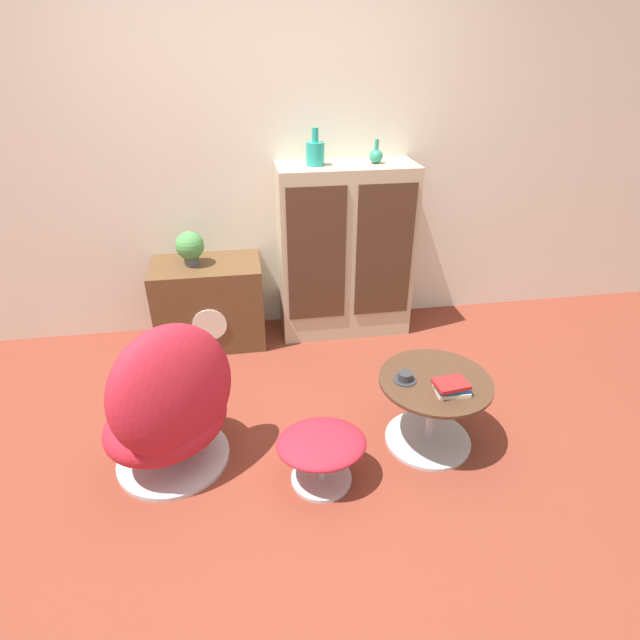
{
  "coord_description": "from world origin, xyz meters",
  "views": [
    {
      "loc": [
        -0.19,
        -1.77,
        1.92
      ],
      "look_at": [
        0.2,
        0.64,
        0.55
      ],
      "focal_mm": 28.0,
      "sensor_mm": 36.0,
      "label": 1
    }
  ],
  "objects_px": {
    "potted_plant": "(190,247)",
    "teacup": "(405,377)",
    "sideboard": "(345,252)",
    "vase_inner_left": "(376,155)",
    "book_stack": "(452,387)",
    "egg_chair": "(170,408)",
    "vase_leftmost": "(315,153)",
    "tv_console": "(210,303)",
    "ottoman": "(321,448)",
    "coffee_table": "(432,407)"
  },
  "relations": [
    {
      "from": "vase_leftmost",
      "to": "tv_console",
      "type": "bearing_deg",
      "value": -177.13
    },
    {
      "from": "sideboard",
      "to": "ottoman",
      "type": "xyz_separation_m",
      "value": [
        -0.41,
        -1.48,
        -0.4
      ]
    },
    {
      "from": "ottoman",
      "to": "vase_inner_left",
      "type": "relative_size",
      "value": 2.88
    },
    {
      "from": "ottoman",
      "to": "teacup",
      "type": "height_order",
      "value": "teacup"
    },
    {
      "from": "vase_inner_left",
      "to": "ottoman",
      "type": "bearing_deg",
      "value": -111.98
    },
    {
      "from": "ottoman",
      "to": "coffee_table",
      "type": "xyz_separation_m",
      "value": [
        0.62,
        0.18,
        0.03
      ]
    },
    {
      "from": "coffee_table",
      "to": "potted_plant",
      "type": "height_order",
      "value": "potted_plant"
    },
    {
      "from": "ottoman",
      "to": "book_stack",
      "type": "height_order",
      "value": "book_stack"
    },
    {
      "from": "sideboard",
      "to": "egg_chair",
      "type": "xyz_separation_m",
      "value": [
        -1.11,
        -1.27,
        -0.24
      ]
    },
    {
      "from": "egg_chair",
      "to": "coffee_table",
      "type": "distance_m",
      "value": 1.33
    },
    {
      "from": "egg_chair",
      "to": "teacup",
      "type": "bearing_deg",
      "value": -0.82
    },
    {
      "from": "sideboard",
      "to": "vase_leftmost",
      "type": "height_order",
      "value": "vase_leftmost"
    },
    {
      "from": "sideboard",
      "to": "coffee_table",
      "type": "bearing_deg",
      "value": -80.85
    },
    {
      "from": "vase_inner_left",
      "to": "teacup",
      "type": "relative_size",
      "value": 1.29
    },
    {
      "from": "potted_plant",
      "to": "book_stack",
      "type": "xyz_separation_m",
      "value": [
        1.3,
        -1.38,
        -0.28
      ]
    },
    {
      "from": "sideboard",
      "to": "ottoman",
      "type": "height_order",
      "value": "sideboard"
    },
    {
      "from": "tv_console",
      "to": "book_stack",
      "type": "bearing_deg",
      "value": -48.5
    },
    {
      "from": "egg_chair",
      "to": "vase_leftmost",
      "type": "bearing_deg",
      "value": 54.53
    },
    {
      "from": "tv_console",
      "to": "ottoman",
      "type": "distance_m",
      "value": 1.56
    },
    {
      "from": "potted_plant",
      "to": "teacup",
      "type": "bearing_deg",
      "value": -48.4
    },
    {
      "from": "potted_plant",
      "to": "tv_console",
      "type": "bearing_deg",
      "value": -0.41
    },
    {
      "from": "coffee_table",
      "to": "sideboard",
      "type": "bearing_deg",
      "value": 99.15
    },
    {
      "from": "ottoman",
      "to": "coffee_table",
      "type": "relative_size",
      "value": 0.75
    },
    {
      "from": "coffee_table",
      "to": "vase_inner_left",
      "type": "bearing_deg",
      "value": 90.83
    },
    {
      "from": "egg_chair",
      "to": "book_stack",
      "type": "bearing_deg",
      "value": -6.08
    },
    {
      "from": "tv_console",
      "to": "sideboard",
      "type": "bearing_deg",
      "value": 2.03
    },
    {
      "from": "ottoman",
      "to": "vase_inner_left",
      "type": "distance_m",
      "value": 1.92
    },
    {
      "from": "vase_inner_left",
      "to": "coffee_table",
      "type": "bearing_deg",
      "value": -89.17
    },
    {
      "from": "tv_console",
      "to": "coffee_table",
      "type": "xyz_separation_m",
      "value": [
        1.18,
        -1.27,
        -0.06
      ]
    },
    {
      "from": "sideboard",
      "to": "book_stack",
      "type": "relative_size",
      "value": 6.88
    },
    {
      "from": "ottoman",
      "to": "vase_inner_left",
      "type": "height_order",
      "value": "vase_inner_left"
    },
    {
      "from": "tv_console",
      "to": "vase_leftmost",
      "type": "relative_size",
      "value": 3.19
    },
    {
      "from": "egg_chair",
      "to": "potted_plant",
      "type": "relative_size",
      "value": 3.73
    },
    {
      "from": "sideboard",
      "to": "vase_inner_left",
      "type": "xyz_separation_m",
      "value": [
        0.19,
        0.0,
        0.66
      ]
    },
    {
      "from": "egg_chair",
      "to": "vase_inner_left",
      "type": "bearing_deg",
      "value": 44.22
    },
    {
      "from": "potted_plant",
      "to": "teacup",
      "type": "distance_m",
      "value": 1.7
    },
    {
      "from": "vase_inner_left",
      "to": "potted_plant",
      "type": "distance_m",
      "value": 1.36
    },
    {
      "from": "egg_chair",
      "to": "vase_leftmost",
      "type": "relative_size",
      "value": 3.7
    },
    {
      "from": "sideboard",
      "to": "coffee_table",
      "type": "xyz_separation_m",
      "value": [
        0.21,
        -1.3,
        -0.37
      ]
    },
    {
      "from": "egg_chair",
      "to": "coffee_table",
      "type": "relative_size",
      "value": 1.47
    },
    {
      "from": "coffee_table",
      "to": "teacup",
      "type": "distance_m",
      "value": 0.25
    },
    {
      "from": "vase_leftmost",
      "to": "teacup",
      "type": "bearing_deg",
      "value": -78.53
    },
    {
      "from": "teacup",
      "to": "coffee_table",
      "type": "bearing_deg",
      "value": -6.64
    },
    {
      "from": "potted_plant",
      "to": "vase_inner_left",
      "type": "bearing_deg",
      "value": 1.73
    },
    {
      "from": "ottoman",
      "to": "potted_plant",
      "type": "distance_m",
      "value": 1.67
    },
    {
      "from": "tv_console",
      "to": "vase_inner_left",
      "type": "relative_size",
      "value": 4.88
    },
    {
      "from": "potted_plant",
      "to": "teacup",
      "type": "height_order",
      "value": "potted_plant"
    },
    {
      "from": "sideboard",
      "to": "vase_inner_left",
      "type": "relative_size",
      "value": 8.07
    },
    {
      "from": "vase_leftmost",
      "to": "book_stack",
      "type": "bearing_deg",
      "value": -72.17
    },
    {
      "from": "book_stack",
      "to": "ottoman",
      "type": "bearing_deg",
      "value": -173.68
    }
  ]
}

